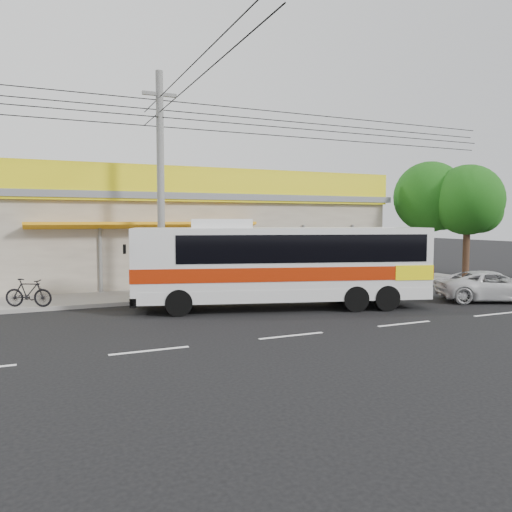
{
  "coord_description": "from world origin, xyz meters",
  "views": [
    {
      "loc": [
        -6.51,
        -14.76,
        3.27
      ],
      "look_at": [
        0.89,
        2.0,
        1.93
      ],
      "focal_mm": 35.0,
      "sensor_mm": 36.0,
      "label": 1
    }
  ],
  "objects_px": {
    "coach_bus": "(286,261)",
    "tree_near": "(432,199)",
    "tree_far": "(470,202)",
    "utility_pole": "(160,112)",
    "white_car": "(493,286)",
    "motorbike_dark": "(28,293)"
  },
  "relations": [
    {
      "from": "coach_bus",
      "to": "tree_far",
      "type": "relative_size",
      "value": 1.76
    },
    {
      "from": "tree_near",
      "to": "tree_far",
      "type": "xyz_separation_m",
      "value": [
        0.92,
        -1.84,
        -0.21
      ]
    },
    {
      "from": "white_car",
      "to": "tree_near",
      "type": "bearing_deg",
      "value": -1.01
    },
    {
      "from": "coach_bus",
      "to": "tree_near",
      "type": "height_order",
      "value": "tree_near"
    },
    {
      "from": "utility_pole",
      "to": "tree_far",
      "type": "relative_size",
      "value": 5.49
    },
    {
      "from": "tree_near",
      "to": "tree_far",
      "type": "bearing_deg",
      "value": -63.4
    },
    {
      "from": "tree_far",
      "to": "coach_bus",
      "type": "bearing_deg",
      "value": -164.59
    },
    {
      "from": "utility_pole",
      "to": "tree_far",
      "type": "distance_m",
      "value": 16.86
    },
    {
      "from": "utility_pole",
      "to": "motorbike_dark",
      "type": "bearing_deg",
      "value": -172.02
    },
    {
      "from": "white_car",
      "to": "tree_far",
      "type": "relative_size",
      "value": 0.7
    },
    {
      "from": "coach_bus",
      "to": "motorbike_dark",
      "type": "height_order",
      "value": "coach_bus"
    },
    {
      "from": "white_car",
      "to": "tree_near",
      "type": "xyz_separation_m",
      "value": [
        3.53,
        7.25,
        3.8
      ]
    },
    {
      "from": "motorbike_dark",
      "to": "white_car",
      "type": "xyz_separation_m",
      "value": [
        17.05,
        -5.12,
        -0.06
      ]
    },
    {
      "from": "coach_bus",
      "to": "tree_far",
      "type": "distance_m",
      "value": 13.51
    },
    {
      "from": "white_car",
      "to": "tree_far",
      "type": "height_order",
      "value": "tree_far"
    },
    {
      "from": "white_car",
      "to": "tree_near",
      "type": "height_order",
      "value": "tree_near"
    },
    {
      "from": "motorbike_dark",
      "to": "tree_near",
      "type": "relative_size",
      "value": 0.26
    },
    {
      "from": "coach_bus",
      "to": "tree_near",
      "type": "bearing_deg",
      "value": 40.35
    },
    {
      "from": "white_car",
      "to": "utility_pole",
      "type": "bearing_deg",
      "value": 89.2
    },
    {
      "from": "white_car",
      "to": "coach_bus",
      "type": "bearing_deg",
      "value": 102.22
    },
    {
      "from": "utility_pole",
      "to": "tree_near",
      "type": "height_order",
      "value": "utility_pole"
    },
    {
      "from": "tree_far",
      "to": "utility_pole",
      "type": "bearing_deg",
      "value": 178.62
    }
  ]
}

